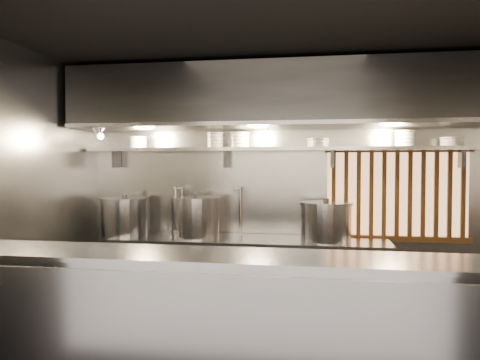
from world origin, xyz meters
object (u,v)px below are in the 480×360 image
(heat_lamp, at_px, (99,131))
(stock_pot_right, at_px, (326,221))
(pendant_bulb, at_px, (268,141))
(stock_pot_left, at_px, (125,216))
(stock_pot_mid, at_px, (196,217))

(heat_lamp, distance_m, stock_pot_right, 2.62)
(pendant_bulb, relative_size, stock_pot_right, 0.26)
(stock_pot_left, distance_m, stock_pot_mid, 0.86)
(heat_lamp, bearing_deg, pendant_bulb, 11.00)
(pendant_bulb, bearing_deg, stock_pot_left, -178.86)
(pendant_bulb, bearing_deg, stock_pot_right, -10.09)
(heat_lamp, height_order, pendant_bulb, heat_lamp)
(stock_pot_left, distance_m, stock_pot_right, 2.28)
(stock_pot_left, bearing_deg, pendant_bulb, 1.14)
(heat_lamp, relative_size, stock_pot_right, 0.48)
(stock_pot_mid, bearing_deg, heat_lamp, -165.42)
(stock_pot_left, xyz_separation_m, stock_pot_mid, (0.86, -0.06, 0.01))
(stock_pot_mid, height_order, stock_pot_right, stock_pot_mid)
(stock_pot_left, height_order, stock_pot_mid, stock_pot_mid)
(stock_pot_left, bearing_deg, stock_pot_right, -2.00)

